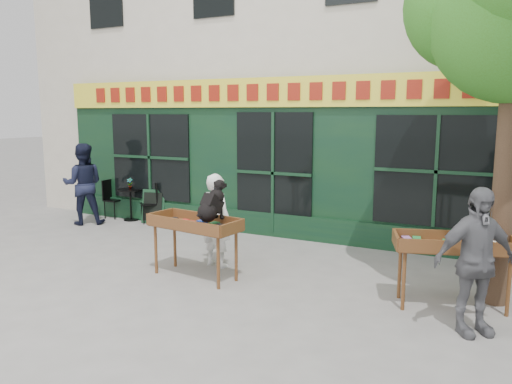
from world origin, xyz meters
TOP-DOWN VIEW (x-y plane):
  - ground at (0.00, 0.00)m, footprint 80.00×80.00m
  - building at (0.00, 5.97)m, footprint 14.00×7.26m
  - book_cart_center at (-0.00, -0.63)m, footprint 1.57×0.82m
  - dog at (0.35, -0.68)m, footprint 0.42×0.64m
  - woman at (-0.00, 0.02)m, footprint 0.63×0.46m
  - book_cart_right at (3.76, -0.12)m, footprint 1.62×1.04m
  - man_right at (4.06, -0.87)m, footprint 1.08×0.97m
  - bistro_table at (-3.75, 2.20)m, footprint 0.60×0.60m
  - bistro_chair_left at (-4.39, 2.19)m, footprint 0.39×0.38m
  - bistro_chair_right at (-3.14, 2.27)m, footprint 0.51×0.51m
  - potted_plant at (-3.75, 2.20)m, footprint 0.17×0.14m
  - man_left at (-4.45, 1.40)m, footprint 1.16×1.13m
  - chalkboard at (-3.07, 2.19)m, footprint 0.59×0.32m

SIDE VIEW (x-z plane):
  - ground at x=0.00m, z-range 0.00..0.00m
  - chalkboard at x=-3.07m, z-range 0.01..0.79m
  - bistro_table at x=-3.75m, z-range 0.16..0.92m
  - bistro_chair_left at x=-4.39m, z-range 0.08..1.03m
  - bistro_chair_right at x=-3.14m, z-range 0.08..1.03m
  - woman at x=0.00m, z-range 0.00..1.59m
  - book_cart_center at x=0.00m, z-range 0.33..1.32m
  - book_cart_right at x=3.76m, z-range 0.33..1.32m
  - man_right at x=4.06m, z-range 0.00..1.76m
  - potted_plant at x=-3.75m, z-range 0.76..1.04m
  - man_left at x=-4.45m, z-range 0.00..1.89m
  - dog at x=0.35m, z-range 0.99..1.59m
  - building at x=0.00m, z-range -0.03..9.97m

